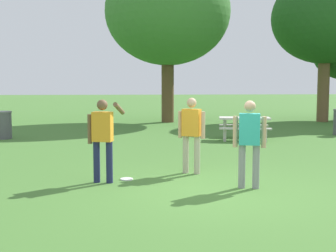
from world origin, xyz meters
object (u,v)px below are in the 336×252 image
at_px(person_catcher, 103,134).
at_px(tree_broad_center, 168,12).
at_px(person_thrower, 249,138).
at_px(tree_far_right, 326,19).
at_px(person_bystander, 191,130).
at_px(frisbee, 127,179).
at_px(picnic_table_near, 244,123).
at_px(trash_can_further_along, 3,125).

bearing_deg(person_catcher, tree_broad_center, 80.24).
relative_size(person_thrower, person_catcher, 1.00).
bearing_deg(tree_far_right, person_catcher, -127.35).
xyz_separation_m(person_bystander, tree_far_right, (8.11, 12.28, 4.07)).
bearing_deg(tree_far_right, frisbee, -126.53).
relative_size(person_bystander, tree_broad_center, 0.21).
relative_size(person_thrower, person_bystander, 1.00).
distance_m(person_thrower, tree_far_right, 16.04).
relative_size(person_thrower, tree_far_right, 0.23).
xyz_separation_m(person_thrower, picnic_table_near, (1.64, 7.03, -0.38)).
bearing_deg(picnic_table_near, person_thrower, -103.13).
bearing_deg(person_bystander, frisbee, -158.81).
xyz_separation_m(person_catcher, frisbee, (0.45, 0.22, -0.95)).
xyz_separation_m(person_bystander, tree_broad_center, (0.44, 12.54, 4.32)).
bearing_deg(person_bystander, picnic_table_near, 65.55).
xyz_separation_m(person_thrower, trash_can_further_along, (-6.63, 7.95, -0.46)).
bearing_deg(person_thrower, picnic_table_near, 76.87).
distance_m(frisbee, trash_can_further_along, 8.28).
bearing_deg(person_bystander, trash_can_further_along, 131.46).
xyz_separation_m(picnic_table_near, trash_can_further_along, (-8.27, 0.92, -0.08)).
relative_size(person_bystander, picnic_table_near, 0.85).
xyz_separation_m(person_thrower, person_bystander, (-0.89, 1.46, 0.00)).
xyz_separation_m(picnic_table_near, tree_broad_center, (-2.09, 6.97, 4.70)).
height_order(person_bystander, picnic_table_near, person_bystander).
bearing_deg(trash_can_further_along, person_thrower, -50.17).
bearing_deg(tree_broad_center, frisbee, -97.98).
bearing_deg(person_thrower, trash_can_further_along, 129.83).
distance_m(frisbee, tree_far_right, 16.72).
xyz_separation_m(person_thrower, frisbee, (-2.28, 0.92, -0.93)).
height_order(person_bystander, tree_far_right, tree_far_right).
height_order(tree_broad_center, tree_far_right, tree_broad_center).
height_order(person_bystander, tree_broad_center, tree_broad_center).
bearing_deg(picnic_table_near, tree_broad_center, 106.69).
distance_m(picnic_table_near, tree_broad_center, 8.66).
bearing_deg(frisbee, picnic_table_near, 57.30).
height_order(picnic_table_near, trash_can_further_along, trash_can_further_along).
relative_size(picnic_table_near, tree_broad_center, 0.25).
height_order(person_catcher, tree_far_right, tree_far_right).
bearing_deg(person_bystander, tree_broad_center, 87.97).
xyz_separation_m(person_thrower, tree_broad_center, (-0.45, 14.00, 4.32)).
xyz_separation_m(frisbee, picnic_table_near, (3.92, 6.11, 0.55)).
xyz_separation_m(person_catcher, tree_far_right, (9.95, 13.04, 4.05)).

